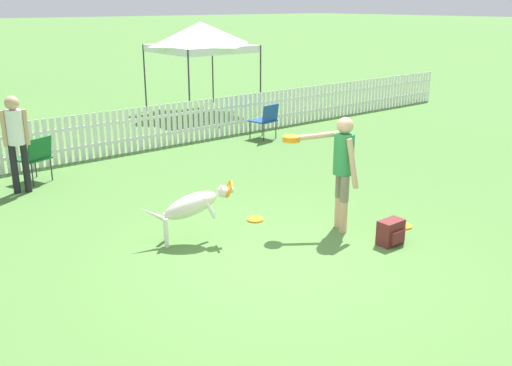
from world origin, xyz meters
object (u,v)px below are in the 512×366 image
at_px(handler_person, 340,161).
at_px(folding_chair_green_right, 266,118).
at_px(frisbee_near_dog, 255,219).
at_px(leaping_dog, 193,205).
at_px(backpack_on_grass, 391,232).
at_px(folding_chair_blue_left, 36,155).
at_px(frisbee_near_handler, 404,226).
at_px(canopy_tent_main, 201,37).
at_px(spectator_standing, 16,135).

bearing_deg(handler_person, folding_chair_green_right, -2.77).
bearing_deg(handler_person, frisbee_near_dog, 61.31).
height_order(leaping_dog, backpack_on_grass, leaping_dog).
relative_size(handler_person, frisbee_near_dog, 6.66).
bearing_deg(folding_chair_blue_left, frisbee_near_handler, 100.26).
xyz_separation_m(frisbee_near_handler, folding_chair_blue_left, (-3.37, 5.43, 0.49)).
xyz_separation_m(leaping_dog, folding_chair_blue_left, (-0.73, 3.98, -0.02)).
bearing_deg(frisbee_near_dog, canopy_tent_main, 61.36).
bearing_deg(leaping_dog, spectator_standing, -135.84).
bearing_deg(leaping_dog, frisbee_near_dog, 121.33).
height_order(frisbee_near_handler, spectator_standing, spectator_standing).
relative_size(frisbee_near_dog, backpack_on_grass, 0.69).
xyz_separation_m(folding_chair_blue_left, spectator_standing, (-0.40, -0.40, 0.50)).
distance_m(frisbee_near_dog, folding_chair_green_right, 5.28).
xyz_separation_m(folding_chair_green_right, spectator_standing, (-5.74, -0.46, 0.50)).
relative_size(frisbee_near_handler, backpack_on_grass, 0.69).
distance_m(leaping_dog, folding_chair_blue_left, 4.04).
bearing_deg(backpack_on_grass, frisbee_near_handler, 22.74).
bearing_deg(frisbee_near_handler, backpack_on_grass, -157.26).
xyz_separation_m(handler_person, spectator_standing, (-2.96, 4.48, -0.02)).
relative_size(folding_chair_green_right, canopy_tent_main, 0.33).
distance_m(handler_person, folding_chair_green_right, 5.69).
bearing_deg(frisbee_near_handler, spectator_standing, 126.88).
bearing_deg(frisbee_near_dog, folding_chair_blue_left, 115.70).
xyz_separation_m(frisbee_near_handler, folding_chair_green_right, (1.98, 5.48, 0.49)).
distance_m(folding_chair_green_right, spectator_standing, 5.78).
bearing_deg(spectator_standing, frisbee_near_dog, 140.00).
xyz_separation_m(backpack_on_grass, folding_chair_blue_left, (-2.74, 5.69, 0.34)).
relative_size(frisbee_near_handler, canopy_tent_main, 0.09).
xyz_separation_m(frisbee_near_handler, backpack_on_grass, (-0.63, -0.27, 0.15)).
bearing_deg(folding_chair_blue_left, handler_person, 96.10).
height_order(backpack_on_grass, folding_chair_blue_left, folding_chair_blue_left).
height_order(leaping_dog, frisbee_near_handler, leaping_dog).
bearing_deg(backpack_on_grass, frisbee_near_dog, 115.63).
height_order(folding_chair_blue_left, folding_chair_green_right, folding_chair_blue_left).
distance_m(backpack_on_grass, folding_chair_green_right, 6.32).
bearing_deg(leaping_dog, folding_chair_blue_left, -142.97).
xyz_separation_m(folding_chair_blue_left, canopy_tent_main, (6.11, 3.88, 1.64)).
bearing_deg(handler_person, frisbee_near_handler, -97.28).
xyz_separation_m(backpack_on_grass, canopy_tent_main, (3.37, 9.58, 1.98)).
bearing_deg(folding_chair_blue_left, spectator_standing, 23.61).
relative_size(folding_chair_blue_left, spectator_standing, 0.51).
bearing_deg(folding_chair_blue_left, frisbee_near_dog, 94.13).
relative_size(handler_person, folding_chair_green_right, 1.94).
bearing_deg(canopy_tent_main, backpack_on_grass, -109.41).
height_order(folding_chair_green_right, spectator_standing, spectator_standing).
bearing_deg(spectator_standing, canopy_tent_main, -129.74).
distance_m(handler_person, folding_chair_blue_left, 5.54).
bearing_deg(canopy_tent_main, frisbee_near_handler, -106.41).
bearing_deg(frisbee_near_dog, backpack_on_grass, -64.37).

